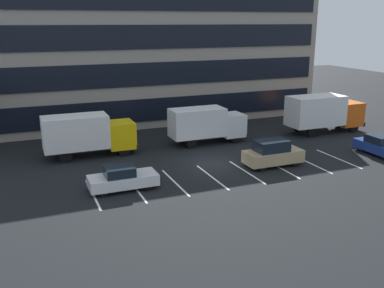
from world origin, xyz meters
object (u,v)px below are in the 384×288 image
Objects in this scene: box_truck_yellow at (88,133)px; sedan_white at (122,178)px; box_truck_white at (206,123)px; sedan_navy at (381,146)px; suv_tan at (273,153)px; box_truck_orange at (324,112)px.

box_truck_yellow is 8.32m from sedan_white.
box_truck_white is at bearing -0.30° from box_truck_yellow.
sedan_navy is at bearing -21.42° from box_truck_yellow.
sedan_navy is at bearing -5.79° from suv_tan.
box_truck_white reaches higher than suv_tan.
sedan_navy is (11.87, -8.73, -1.07)m from box_truck_white.
sedan_white is 0.99× the size of sedan_navy.
box_truck_white is at bearing 143.68° from sedan_navy.
sedan_navy is at bearing -36.32° from box_truck_white.
box_truck_yellow reaches higher than sedan_white.
box_truck_yellow is at bearing 95.82° from sedan_white.
box_truck_orange is at bearing 34.12° from suv_tan.
box_truck_yellow is at bearing 177.88° from box_truck_orange.
box_truck_yellow is (-10.52, 0.06, 0.10)m from box_truck_white.
box_truck_white is 12.69m from sedan_white.
box_truck_orange is 1.08× the size of box_truck_yellow.
box_truck_yellow reaches higher than suv_tan.
box_truck_orange is at bearing 86.72° from sedan_navy.
sedan_white is at bearing 178.44° from sedan_navy.
box_truck_orange is 1.78× the size of suv_tan.
box_truck_orange reaches higher than box_truck_white.
box_truck_orange is 1.79× the size of sedan_white.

